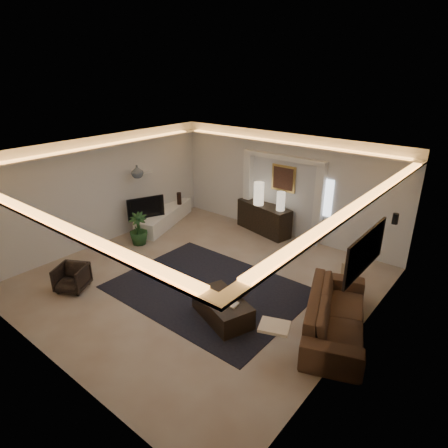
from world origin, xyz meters
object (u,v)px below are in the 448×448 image
Objects in this scene: console at (264,219)px; coffee_table at (222,309)px; sofa at (336,314)px; armchair at (72,278)px.

console reaches higher than coffee_table.
coffee_table is (-1.85, -1.00, -0.17)m from sofa.
armchair is at bearing 93.34° from sofa.
console is 0.69× the size of sofa.
coffee_table is 3.44m from armchair.
sofa is at bearing -27.39° from console.
console is at bearing 29.04° from sofa.
sofa reaches higher than armchair.
sofa is 4.04× the size of armchair.
console is at bearing 45.84° from armchair.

